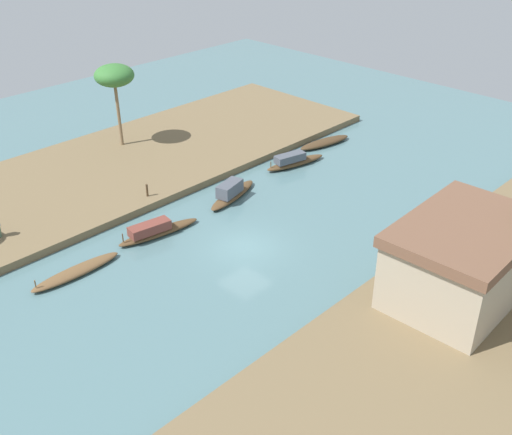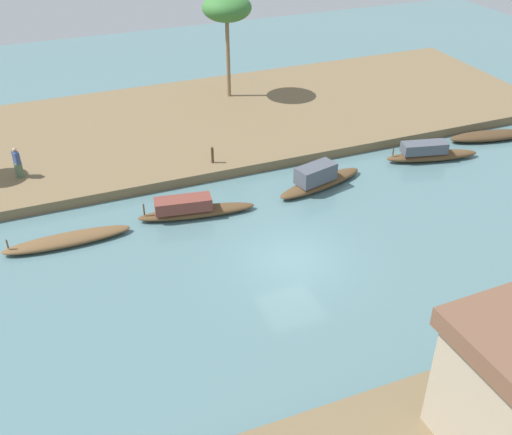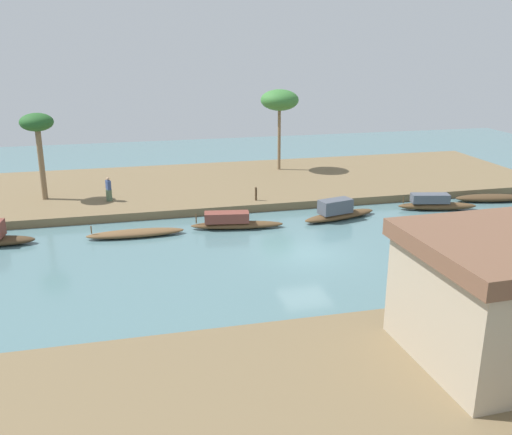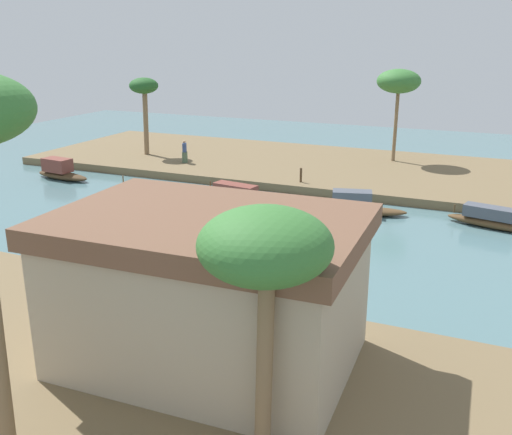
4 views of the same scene
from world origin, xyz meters
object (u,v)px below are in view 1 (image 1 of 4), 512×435
(sampan_downstream_large, at_px, (232,192))
(mooring_post, at_px, (147,190))
(sampan_with_red_awning, at_px, (76,272))
(sampan_foreground, at_px, (294,161))
(sampan_midstream, at_px, (155,230))
(palm_tree_left_near, at_px, (114,76))
(riverside_building, at_px, (462,260))
(sampan_near_left_bank, at_px, (325,142))

(sampan_downstream_large, distance_m, mooring_post, 5.54)
(sampan_with_red_awning, xyz_separation_m, sampan_foreground, (-18.81, -0.82, 0.21))
(sampan_downstream_large, bearing_deg, sampan_with_red_awning, -12.60)
(sampan_midstream, bearing_deg, mooring_post, -112.21)
(sampan_with_red_awning, bearing_deg, sampan_foreground, -177.02)
(palm_tree_left_near, distance_m, riverside_building, 28.50)
(sampan_midstream, distance_m, sampan_with_red_awning, 5.52)
(palm_tree_left_near, height_order, riverside_building, palm_tree_left_near)
(sampan_downstream_large, distance_m, riverside_building, 16.46)
(sampan_midstream, xyz_separation_m, sampan_downstream_large, (-6.51, -0.22, 0.08))
(sampan_near_left_bank, height_order, palm_tree_left_near, palm_tree_left_near)
(sampan_with_red_awning, bearing_deg, riverside_building, 127.59)
(sampan_with_red_awning, height_order, riverside_building, riverside_building)
(sampan_midstream, relative_size, mooring_post, 6.27)
(sampan_near_left_bank, height_order, riverside_building, riverside_building)
(sampan_midstream, xyz_separation_m, sampan_with_red_awning, (5.51, 0.14, -0.19))
(mooring_post, bearing_deg, sampan_downstream_large, 140.46)
(palm_tree_left_near, bearing_deg, sampan_near_left_bank, 137.89)
(sampan_midstream, bearing_deg, sampan_near_left_bank, -166.37)
(sampan_midstream, bearing_deg, palm_tree_left_near, -107.97)
(sampan_downstream_large, distance_m, sampan_foreground, 6.81)
(sampan_near_left_bank, bearing_deg, sampan_foreground, 20.56)
(sampan_midstream, height_order, riverside_building, riverside_building)
(sampan_foreground, xyz_separation_m, mooring_post, (11.05, -3.05, 0.53))
(sampan_with_red_awning, bearing_deg, sampan_downstream_large, -177.83)
(sampan_near_left_bank, height_order, sampan_with_red_awning, sampan_with_red_awning)
(mooring_post, bearing_deg, sampan_near_left_bank, 171.97)
(sampan_near_left_bank, bearing_deg, sampan_downstream_large, 16.96)
(sampan_with_red_awning, bearing_deg, mooring_post, -153.01)
(mooring_post, height_order, palm_tree_left_near, palm_tree_left_near)
(sampan_near_left_bank, relative_size, riverside_building, 0.61)
(sampan_near_left_bank, relative_size, palm_tree_left_near, 0.79)
(palm_tree_left_near, bearing_deg, sampan_midstream, 63.20)
(sampan_midstream, xyz_separation_m, mooring_post, (-2.25, -3.73, 0.55))
(sampan_midstream, distance_m, sampan_downstream_large, 6.51)
(sampan_foreground, bearing_deg, sampan_near_left_bank, -157.25)
(sampan_foreground, distance_m, riverside_building, 18.22)
(sampan_midstream, height_order, sampan_downstream_large, sampan_downstream_large)
(sampan_near_left_bank, bearing_deg, mooring_post, 2.49)
(sampan_near_left_bank, distance_m, palm_tree_left_near, 16.91)
(palm_tree_left_near, bearing_deg, sampan_with_red_awning, 46.57)
(riverside_building, bearing_deg, sampan_foreground, -113.69)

